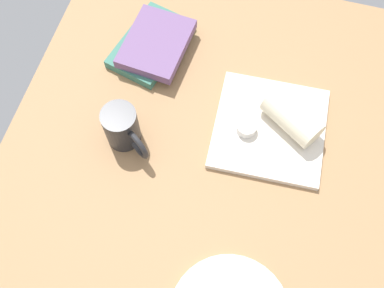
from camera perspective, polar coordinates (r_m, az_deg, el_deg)
dining_table at (r=102.24cm, az=1.06°, el=-2.98°), size 110.00×90.00×4.00cm
square_plate at (r=104.59cm, az=9.73°, el=1.97°), size 25.95×25.95×1.60cm
sauce_cup at (r=101.62cm, az=6.87°, el=2.09°), size 4.49×4.49×2.35cm
breakfast_wrap at (r=102.12cm, az=12.51°, el=3.30°), size 12.91×14.90×6.66cm
book_stack at (r=113.77cm, az=-4.88°, el=12.47°), size 23.97×18.96×4.95cm
coffee_mug at (r=99.22cm, az=-8.72°, el=2.02°), size 9.61×11.86×10.46cm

